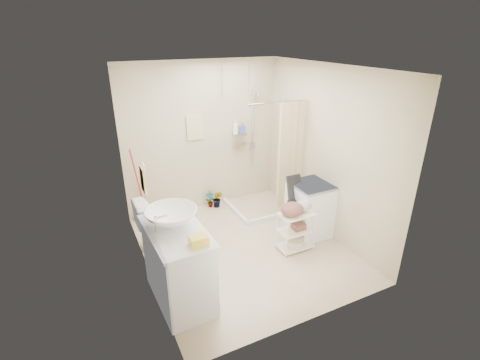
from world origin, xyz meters
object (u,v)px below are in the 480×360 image
object	(u,v)px
toilet	(163,222)
laundry_rack	(296,228)
vanity	(179,265)
washing_machine	(310,209)

from	to	relation	value
toilet	laundry_rack	world-z (taller)	toilet
vanity	washing_machine	xyz separation A→B (m)	(2.30, 0.55, -0.05)
toilet	washing_machine	xyz separation A→B (m)	(2.18, -0.65, 0.03)
toilet	laundry_rack	size ratio (longest dim) A/B	1.12
toilet	washing_machine	distance (m)	2.27
laundry_rack	washing_machine	bearing A→B (deg)	31.99
washing_machine	laundry_rack	bearing A→B (deg)	-147.63
washing_machine	laundry_rack	world-z (taller)	washing_machine
toilet	laundry_rack	xyz separation A→B (m)	(1.73, -0.93, -0.04)
laundry_rack	toilet	bearing A→B (deg)	151.94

